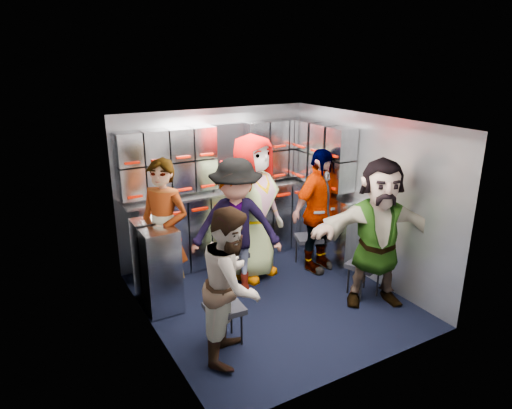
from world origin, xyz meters
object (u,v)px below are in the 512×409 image
attendant_arc_e (378,233)px  attendant_arc_c (253,208)px  attendant_arc_a (232,284)px  attendant_arc_d (318,211)px  jump_seat_mid_left (230,255)px  attendant_arc_b (236,227)px  attendant_standing (164,232)px  jump_seat_center (246,245)px  jump_seat_near_right (364,266)px  jump_seat_near_left (224,310)px  jump_seat_mid_right (309,240)px

attendant_arc_e → attendant_arc_c: bearing=150.6°
attendant_arc_a → attendant_arc_d: 2.11m
jump_seat_mid_left → attendant_arc_b: 0.47m
jump_seat_mid_left → attendant_standing: bearing=176.9°
jump_seat_center → attendant_arc_c: (-0.00, -0.18, 0.58)m
jump_seat_near_right → attendant_arc_a: (-1.87, -0.23, 0.37)m
attendant_arc_a → attendant_arc_b: attendant_arc_b is taller
attendant_arc_b → attendant_arc_e: size_ratio=0.96×
jump_seat_near_left → attendant_arc_d: (1.82, 0.90, 0.45)m
attendant_arc_d → attendant_arc_e: size_ratio=0.96×
jump_seat_near_left → attendant_arc_d: bearing=26.4°
jump_seat_mid_right → jump_seat_near_right: size_ratio=0.97×
jump_seat_near_left → attendant_arc_c: bearing=50.1°
jump_seat_near_left → attendant_arc_e: size_ratio=0.24×
attendant_standing → attendant_arc_c: 1.18m
jump_seat_near_left → jump_seat_mid_right: (1.82, 1.08, -0.01)m
jump_seat_center → jump_seat_mid_right: (0.83, -0.27, 0.00)m
jump_seat_near_right → jump_seat_center: bearing=124.3°
jump_seat_center → jump_seat_mid_right: 0.88m
attendant_arc_b → attendant_arc_e: (1.27, -1.04, 0.03)m
jump_seat_center → attendant_arc_b: attendant_arc_b is taller
jump_seat_center → attendant_arc_c: attendant_arc_c is taller
attendant_arc_c → attendant_arc_e: (0.89, -1.31, -0.07)m
jump_seat_mid_right → attendant_arc_e: 1.32m
attendant_arc_b → attendant_arc_e: 1.64m
jump_seat_mid_right → attendant_arc_e: size_ratio=0.25×
jump_seat_center → attendant_arc_a: size_ratio=0.27×
attendant_arc_d → attendant_arc_e: 1.04m
attendant_arc_c → attendant_arc_d: attendant_arc_c is taller
jump_seat_near_left → attendant_arc_e: (1.87, -0.13, 0.49)m
attendant_standing → attendant_arc_a: bearing=-29.8°
jump_seat_center → attendant_arc_d: (0.83, -0.45, 0.47)m
attendant_arc_c → jump_seat_mid_left: bearing=175.2°
attendant_arc_d → jump_seat_center: bearing=136.1°
jump_seat_mid_left → jump_seat_near_right: bearing=-39.4°
attendant_arc_b → jump_seat_near_left: bearing=-96.9°
jump_seat_mid_left → attendant_arc_e: bearing=-43.9°
jump_seat_mid_right → jump_seat_near_right: (0.06, -1.03, 0.02)m
attendant_arc_c → attendant_arc_d: (0.83, -0.27, -0.11)m
attendant_arc_a → attendant_arc_c: (0.98, 1.35, 0.19)m
jump_seat_center → attendant_arc_e: (0.89, -1.49, 0.51)m
jump_seat_near_left → jump_seat_center: size_ratio=1.05×
attendant_standing → attendant_arc_b: bearing=36.0°
attendant_arc_a → attendant_arc_c: 1.68m
jump_seat_mid_right → attendant_arc_d: 0.50m
jump_seat_mid_left → attendant_arc_a: (-0.61, -1.27, 0.35)m
jump_seat_center → attendant_arc_d: size_ratio=0.24×
jump_seat_near_right → attendant_standing: size_ratio=0.26×
jump_seat_mid_left → attendant_arc_b: attendant_arc_b is taller
jump_seat_near_left → jump_seat_center: 1.67m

